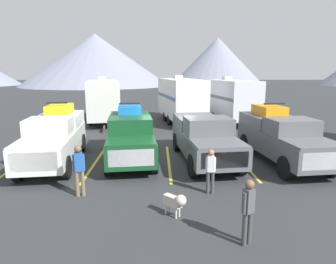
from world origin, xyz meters
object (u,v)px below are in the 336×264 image
(pickup_truck_c, at_px, (204,137))
(person_b, at_px, (211,168))
(pickup_truck_b, at_px, (130,134))
(person_c, at_px, (79,167))
(pickup_truck_d, at_px, (281,136))
(camper_trailer_a, at_px, (103,99))
(camper_trailer_b, at_px, (181,98))
(dog, at_px, (176,201))
(pickup_truck_a, at_px, (55,136))
(person_a, at_px, (248,208))
(camper_trailer_c, at_px, (231,99))

(pickup_truck_c, height_order, person_b, pickup_truck_c)
(pickup_truck_b, bearing_deg, person_c, -107.02)
(pickup_truck_d, height_order, camper_trailer_a, camper_trailer_a)
(camper_trailer_b, bearing_deg, dog, -94.78)
(pickup_truck_a, relative_size, person_a, 3.64)
(pickup_truck_d, xyz_separation_m, person_c, (-8.25, -3.67, -0.19))
(camper_trailer_a, height_order, person_b, camper_trailer_a)
(person_c, bearing_deg, dog, -26.24)
(pickup_truck_a, bearing_deg, pickup_truck_d, -0.81)
(person_c, bearing_deg, pickup_truck_c, 39.39)
(pickup_truck_c, bearing_deg, dog, -106.51)
(pickup_truck_c, relative_size, person_c, 3.44)
(pickup_truck_a, relative_size, dog, 8.37)
(camper_trailer_c, height_order, person_c, camper_trailer_c)
(pickup_truck_b, relative_size, pickup_truck_d, 0.97)
(camper_trailer_c, distance_m, person_a, 17.32)
(pickup_truck_d, relative_size, dog, 8.37)
(pickup_truck_a, distance_m, camper_trailer_a, 10.39)
(pickup_truck_b, height_order, pickup_truck_c, pickup_truck_b)
(camper_trailer_c, bearing_deg, camper_trailer_a, 178.64)
(pickup_truck_a, distance_m, person_a, 9.61)
(camper_trailer_b, height_order, person_c, camper_trailer_b)
(camper_trailer_b, height_order, person_a, camper_trailer_b)
(pickup_truck_c, bearing_deg, person_b, -95.22)
(pickup_truck_a, distance_m, camper_trailer_c, 14.58)
(pickup_truck_b, xyz_separation_m, person_c, (-1.30, -4.25, -0.17))
(pickup_truck_c, bearing_deg, person_c, -140.61)
(camper_trailer_a, xyz_separation_m, person_a, (6.49, -17.14, -0.97))
(pickup_truck_a, height_order, person_c, pickup_truck_a)
(camper_trailer_c, height_order, person_a, camper_trailer_c)
(person_c, bearing_deg, person_a, -32.04)
(camper_trailer_b, relative_size, camper_trailer_c, 1.06)
(pickup_truck_d, height_order, person_a, pickup_truck_d)
(pickup_truck_b, distance_m, person_b, 5.19)
(person_c, bearing_deg, pickup_truck_a, 118.50)
(pickup_truck_b, height_order, person_b, pickup_truck_b)
(pickup_truck_b, xyz_separation_m, camper_trailer_b, (3.13, 9.86, 0.80))
(person_a, xyz_separation_m, dog, (-1.62, 1.43, -0.48))
(pickup_truck_b, distance_m, pickup_truck_d, 6.97)
(camper_trailer_a, relative_size, camper_trailer_b, 0.95)
(pickup_truck_d, relative_size, person_b, 3.88)
(person_b, xyz_separation_m, dog, (-1.26, -1.62, -0.41))
(person_b, xyz_separation_m, person_c, (-4.38, -0.08, 0.12))
(person_c, bearing_deg, camper_trailer_c, 58.93)
(camper_trailer_b, relative_size, person_c, 4.55)
(dog, bearing_deg, person_c, 153.76)
(pickup_truck_c, bearing_deg, pickup_truck_a, -179.46)
(pickup_truck_c, relative_size, camper_trailer_c, 0.80)
(person_a, bearing_deg, person_c, 147.96)
(pickup_truck_a, height_order, pickup_truck_c, pickup_truck_a)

